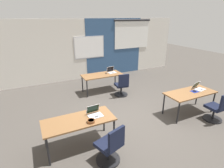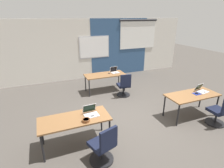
% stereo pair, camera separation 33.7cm
% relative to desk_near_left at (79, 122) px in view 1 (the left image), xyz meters
% --- Properties ---
extents(ground_plane, '(24.00, 24.00, 0.00)m').
position_rel_desk_near_left_xyz_m(ground_plane, '(1.75, 0.60, -0.66)').
color(ground_plane, '#47423D').
extents(back_wall_assembly, '(10.00, 0.27, 2.80)m').
position_rel_desk_near_left_xyz_m(back_wall_assembly, '(1.81, 4.80, 0.75)').
color(back_wall_assembly, silver).
rests_on(back_wall_assembly, ground).
extents(desk_near_left, '(1.60, 0.70, 0.72)m').
position_rel_desk_near_left_xyz_m(desk_near_left, '(0.00, 0.00, 0.00)').
color(desk_near_left, brown).
rests_on(desk_near_left, ground).
extents(desk_near_right, '(1.60, 0.70, 0.72)m').
position_rel_desk_near_left_xyz_m(desk_near_right, '(3.50, 0.00, 0.00)').
color(desk_near_right, brown).
rests_on(desk_near_right, ground).
extents(desk_far_center, '(1.60, 0.70, 0.72)m').
position_rel_desk_near_left_xyz_m(desk_far_center, '(1.75, 2.80, 0.00)').
color(desk_far_center, brown).
rests_on(desk_far_center, ground).
extents(laptop_far_right, '(0.36, 0.31, 0.24)m').
position_rel_desk_near_left_xyz_m(laptop_far_right, '(2.20, 2.87, 0.11)').
color(laptop_far_right, silver).
rests_on(laptop_far_right, desk_far_center).
extents(mouse_far_right, '(0.07, 0.11, 0.03)m').
position_rel_desk_near_left_xyz_m(mouse_far_right, '(1.93, 2.81, 0.08)').
color(mouse_far_right, black).
rests_on(mouse_far_right, desk_far_center).
extents(chair_far_right, '(0.52, 0.56, 0.92)m').
position_rel_desk_near_left_xyz_m(chair_far_right, '(2.25, 2.06, -0.28)').
color(chair_far_right, black).
rests_on(chair_far_right, ground).
extents(laptop_near_right_end, '(0.38, 0.36, 0.22)m').
position_rel_desk_near_left_xyz_m(laptop_near_right_end, '(3.92, 0.07, 0.11)').
color(laptop_near_right_end, silver).
rests_on(laptop_near_right_end, desk_near_right).
extents(mousepad_near_right_end, '(0.22, 0.19, 0.00)m').
position_rel_desk_near_left_xyz_m(mousepad_near_right_end, '(3.65, -0.01, 0.06)').
color(mousepad_near_right_end, navy).
rests_on(mousepad_near_right_end, desk_near_right).
extents(mouse_near_right_end, '(0.09, 0.11, 0.03)m').
position_rel_desk_near_left_xyz_m(mouse_near_right_end, '(3.65, -0.01, 0.08)').
color(mouse_near_right_end, black).
rests_on(mouse_near_right_end, mousepad_near_right_end).
extents(chair_near_right_end, '(0.52, 0.54, 0.92)m').
position_rel_desk_near_left_xyz_m(chair_near_right_end, '(3.87, -0.69, -0.28)').
color(chair_near_right_end, black).
rests_on(chair_near_right_end, ground).
extents(laptop_near_left_inner, '(0.35, 0.32, 0.23)m').
position_rel_desk_near_left_xyz_m(laptop_near_left_inner, '(0.39, 0.02, 0.11)').
color(laptop_near_left_inner, silver).
rests_on(laptop_near_left_inner, desk_near_left).
extents(chair_near_left_inner, '(0.55, 0.60, 0.92)m').
position_rel_desk_near_left_xyz_m(chair_near_left_inner, '(0.42, -0.77, -0.28)').
color(chair_near_left_inner, black).
rests_on(chair_near_left_inner, ground).
extents(snack_bowl, '(0.18, 0.18, 0.06)m').
position_rel_desk_near_left_xyz_m(snack_bowl, '(0.22, -0.22, 0.10)').
color(snack_bowl, brown).
rests_on(snack_bowl, desk_near_left).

